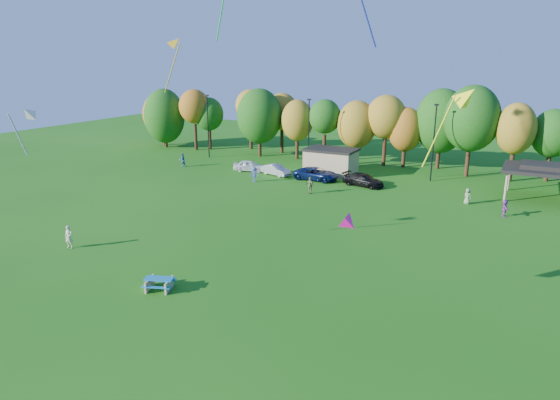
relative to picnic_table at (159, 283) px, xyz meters
The scene contains 20 objects.
ground 8.05m from the picnic_table, 18.14° to the right, with size 160.00×160.00×0.00m, color #19600F.
tree_line 43.86m from the picnic_table, 81.26° to the left, with size 93.57×10.55×11.15m.
lamp_posts 38.97m from the picnic_table, 75.59° to the left, with size 64.50×0.25×9.09m.
utility_building 35.60m from the picnic_table, 93.81° to the left, with size 6.30×4.30×3.25m.
pavilion 40.82m from the picnic_table, 57.90° to the left, with size 8.20×6.20×3.77m.
picnic_table is the anchor object (origin of this frame).
kite_flyer 11.20m from the picnic_table, 167.42° to the left, with size 0.66×0.44×1.82m, color beige.
car_a 34.47m from the picnic_table, 110.84° to the left, with size 1.69×4.21×1.43m, color white.
car_b 32.81m from the picnic_table, 104.49° to the left, with size 1.42×4.08×1.34m, color #A7A7AD.
car_c 31.80m from the picnic_table, 94.89° to the left, with size 2.49×5.40×1.50m, color #0C1A48.
car_d 31.66m from the picnic_table, 84.15° to the left, with size 1.99×4.89×1.42m, color black.
far_person_0 32.30m from the picnic_table, 55.15° to the left, with size 1.52×0.49×1.64m, color purple.
far_person_1 32.79m from the picnic_table, 63.10° to the left, with size 0.78×0.51×1.60m, color gray.
far_person_2 37.46m from the picnic_table, 125.59° to the left, with size 0.88×0.69×1.82m, color #4D6FAB.
far_person_3 25.67m from the picnic_table, 91.97° to the left, with size 1.08×0.45×1.84m, color olive.
far_person_5 28.77m from the picnic_table, 107.86° to the left, with size 1.19×0.68×1.84m, color #445496.
kite_3 24.23m from the picnic_table, 123.00° to the left, with size 2.97×2.37×5.40m.
kite_9 12.91m from the picnic_table, 12.76° to the left, with size 1.14×1.41×1.35m.
kite_10 22.37m from the picnic_table, 33.36° to the left, with size 3.42×1.69×5.55m.
kite_12 14.15m from the picnic_table, behind, with size 1.05×2.12×3.40m.
Camera 1 is at (12.43, -19.79, 14.28)m, focal length 32.00 mm.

